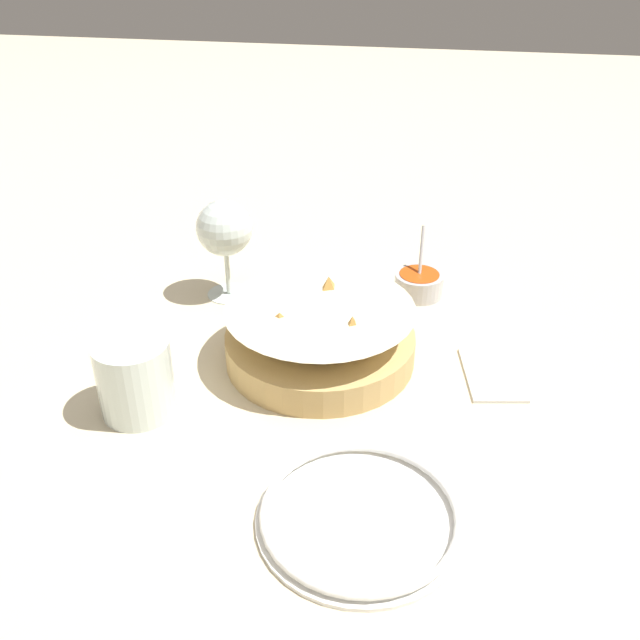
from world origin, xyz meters
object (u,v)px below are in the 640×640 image
(side_plate, at_px, (360,516))
(wine_glass, at_px, (224,231))
(sauce_cup, at_px, (419,283))
(food_basket, at_px, (320,337))
(beer_mug, at_px, (136,379))

(side_plate, bearing_deg, wine_glass, 30.98)
(sauce_cup, bearing_deg, wine_glass, 99.31)
(food_basket, xyz_separation_m, beer_mug, (-0.13, 0.19, 0.01))
(food_basket, distance_m, side_plate, 0.28)
(sauce_cup, relative_size, side_plate, 0.48)
(beer_mug, bearing_deg, sauce_cup, -43.43)
(wine_glass, height_order, side_plate, wine_glass)
(sauce_cup, relative_size, beer_mug, 0.78)
(side_plate, bearing_deg, beer_mug, 64.74)
(beer_mug, xyz_separation_m, side_plate, (-0.13, -0.27, -0.04))
(food_basket, xyz_separation_m, sauce_cup, (0.19, -0.12, -0.02))
(wine_glass, xyz_separation_m, side_plate, (-0.41, -0.24, -0.10))
(beer_mug, height_order, side_plate, beer_mug)
(food_basket, height_order, side_plate, food_basket)
(sauce_cup, height_order, beer_mug, sauce_cup)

